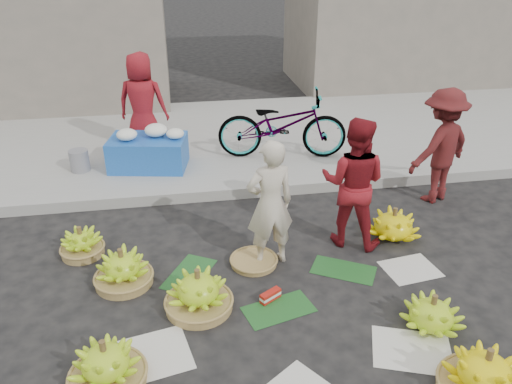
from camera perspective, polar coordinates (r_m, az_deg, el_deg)
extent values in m
plane|color=black|center=(4.97, 3.28, -11.68)|extent=(80.00, 80.00, 0.00)
cube|color=gray|center=(6.77, -0.74, 0.31)|extent=(40.00, 0.25, 0.15)
cube|color=gray|center=(8.69, -2.90, 6.31)|extent=(40.00, 4.00, 0.12)
cube|color=gray|center=(11.46, -26.61, 18.70)|extent=(6.00, 3.00, 4.00)
cylinder|color=olive|center=(4.82, -6.52, -12.61)|extent=(0.62, 0.62, 0.09)
cylinder|color=brown|center=(4.62, -6.73, -9.44)|extent=(0.05, 0.05, 0.12)
cylinder|color=olive|center=(4.30, -16.52, -19.68)|extent=(0.59, 0.59, 0.09)
cylinder|color=brown|center=(4.09, -17.10, -16.63)|extent=(0.05, 0.05, 0.12)
cylinder|color=brown|center=(4.19, 25.13, -16.62)|extent=(0.05, 0.05, 0.12)
cylinder|color=brown|center=(4.71, 19.70, -11.67)|extent=(0.05, 0.05, 0.12)
cylinder|color=brown|center=(5.90, 15.61, -2.32)|extent=(0.05, 0.05, 0.12)
cylinder|color=olive|center=(5.26, -14.83, -9.63)|extent=(0.57, 0.57, 0.09)
cylinder|color=brown|center=(5.09, -15.23, -6.89)|extent=(0.05, 0.05, 0.12)
cylinder|color=olive|center=(5.83, -19.17, -6.37)|extent=(0.46, 0.46, 0.09)
cylinder|color=brown|center=(5.71, -19.53, -4.33)|extent=(0.05, 0.05, 0.12)
cylinder|color=olive|center=(5.37, -0.25, -7.94)|extent=(0.62, 0.62, 0.06)
cube|color=red|center=(4.88, 1.66, -11.76)|extent=(0.23, 0.18, 0.09)
imported|color=beige|center=(5.08, 1.61, -1.39)|extent=(0.55, 0.41, 1.39)
imported|color=maroon|center=(5.51, 11.05, 1.02)|extent=(0.90, 0.84, 1.48)
imported|color=maroon|center=(6.80, 20.35, 4.92)|extent=(1.11, 0.90, 1.50)
cube|color=#1B53B2|center=(7.42, -12.19, 4.42)|extent=(1.18, 0.86, 0.45)
ellipsoid|color=white|center=(7.29, -14.55, 6.32)|extent=(0.29, 0.29, 0.16)
ellipsoid|color=white|center=(7.34, -11.37, 6.89)|extent=(0.32, 0.32, 0.18)
ellipsoid|color=white|center=(7.22, -9.22, 6.56)|extent=(0.25, 0.25, 0.14)
cylinder|color=gray|center=(7.60, -19.53, 3.41)|extent=(0.27, 0.27, 0.31)
imported|color=maroon|center=(7.88, -12.86, 9.87)|extent=(0.84, 0.65, 1.53)
imported|color=gray|center=(7.55, 3.01, 7.69)|extent=(0.98, 2.02, 1.01)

